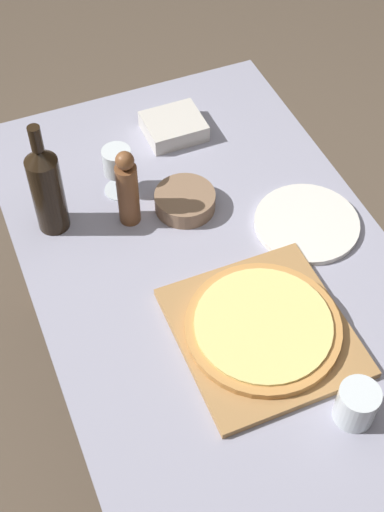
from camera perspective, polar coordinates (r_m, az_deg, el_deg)
The scene contains 11 objects.
ground_plane at distance 2.25m, azimuth 1.26°, elevation -12.17°, with size 12.00×12.00×0.00m, color brown.
dining_table at distance 1.72m, azimuth 1.62°, elevation -2.57°, with size 0.82×1.33×0.73m.
cutting_board at distance 1.52m, azimuth 5.65°, elevation -6.05°, with size 0.35×0.37×0.02m.
pizza at distance 1.50m, azimuth 5.71°, elevation -5.62°, with size 0.33×0.33×0.02m.
wine_bottle at distance 1.65m, azimuth -11.56°, elevation 5.40°, with size 0.07×0.07×0.30m.
pepper_mill at distance 1.65m, azimuth -5.18°, elevation 5.34°, with size 0.05×0.05×0.21m.
wine_glass at distance 1.73m, azimuth -6.00°, elevation 7.35°, with size 0.08×0.08×0.13m.
small_bowl at distance 1.73m, azimuth -0.57°, elevation 4.44°, with size 0.15×0.15×0.04m.
drinking_tumbler at distance 1.42m, azimuth 13.03°, elevation -11.49°, with size 0.08×0.08×0.09m.
dinner_plate at distance 1.72m, azimuth 9.17°, elevation 2.61°, with size 0.25×0.25×0.01m.
food_container at distance 1.93m, azimuth -1.48°, elevation 10.32°, with size 0.15×0.13×0.05m.
Camera 1 is at (-0.44, -0.93, 2.01)m, focal length 50.00 mm.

